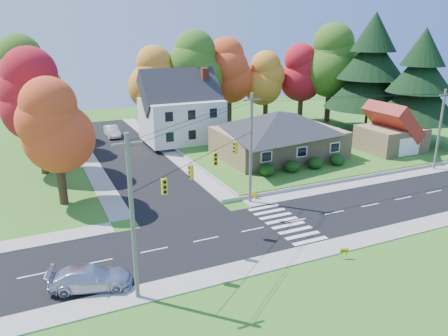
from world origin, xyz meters
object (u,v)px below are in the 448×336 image
object	(u,v)px
ranch_house	(278,133)
white_car	(112,131)
fire_hydrant	(255,195)
silver_sedan	(91,278)

from	to	relation	value
ranch_house	white_car	size ratio (longest dim) A/B	3.02
ranch_house	fire_hydrant	bearing A→B (deg)	-130.27
silver_sedan	white_car	size ratio (longest dim) A/B	1.03
fire_hydrant	white_car	bearing A→B (deg)	103.49
ranch_house	fire_hydrant	distance (m)	13.80
silver_sedan	white_car	distance (m)	40.01
ranch_house	white_car	bearing A→B (deg)	128.70
silver_sedan	fire_hydrant	world-z (taller)	silver_sedan
white_car	fire_hydrant	world-z (taller)	white_car
ranch_house	silver_sedan	bearing A→B (deg)	-142.49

